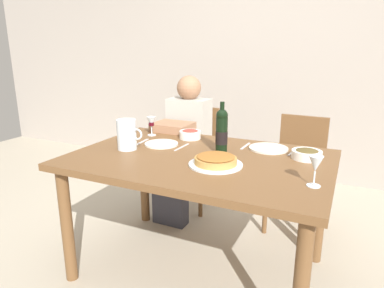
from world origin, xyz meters
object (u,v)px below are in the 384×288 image
salad_bowl (190,134)px  baked_tart (216,161)px  olive_bowl (307,154)px  wine_glass_left_diner (316,165)px  dining_table (199,171)px  chair_right (298,166)px  wine_glass_right_diner (151,122)px  dinner_plate_left_setting (161,144)px  chair_left (195,150)px  diner_left (183,143)px  wine_bottle (222,132)px  dinner_plate_right_setting (269,148)px  water_pitcher (127,136)px

salad_bowl → baked_tart: bearing=-51.0°
olive_bowl → wine_glass_left_diner: bearing=-78.3°
dining_table → chair_right: 1.00m
dining_table → wine_glass_right_diner: wine_glass_right_diner is taller
baked_tart → dinner_plate_left_setting: (-0.47, 0.23, -0.02)m
chair_left → diner_left: size_ratio=0.75×
olive_bowl → chair_left: chair_left is taller
wine_bottle → diner_left: size_ratio=0.27×
dinner_plate_right_setting → water_pitcher: bearing=-155.0°
wine_bottle → salad_bowl: (-0.32, 0.25, -0.10)m
baked_tart → wine_glass_left_diner: 0.53m
dining_table → olive_bowl: (0.57, 0.23, 0.12)m
dinner_plate_right_setting → diner_left: 0.88m
water_pitcher → baked_tart: (0.62, -0.05, -0.06)m
olive_bowl → chair_left: (-1.02, 0.69, -0.29)m
chair_left → water_pitcher: bearing=89.5°
dining_table → olive_bowl: olive_bowl is taller
wine_glass_left_diner → olive_bowl: bearing=101.7°
dinner_plate_left_setting → water_pitcher: bearing=-128.6°
olive_bowl → wine_bottle: bearing=-166.2°
wine_bottle → dinner_plate_left_setting: (-0.43, 0.02, -0.13)m
dining_table → salad_bowl: (-0.23, 0.35, 0.13)m
dinner_plate_left_setting → chair_right: size_ratio=0.25×
olive_bowl → dinner_plate_left_setting: (-0.90, -0.10, -0.02)m
baked_tart → chair_left: 1.22m
salad_bowl → dinner_plate_right_setting: bearing=-3.2°
olive_bowl → wine_glass_left_diner: 0.43m
wine_bottle → baked_tart: wine_bottle is taller
olive_bowl → dinner_plate_right_setting: size_ratio=0.70×
wine_bottle → olive_bowl: size_ratio=1.84×
wine_glass_left_diner → chair_right: size_ratio=0.17×
wine_glass_left_diner → dinner_plate_left_setting: size_ratio=0.66×
wine_glass_right_diner → chair_left: 0.70m
wine_glass_left_diner → chair_left: size_ratio=0.17×
salad_bowl → chair_right: size_ratio=0.17×
baked_tart → water_pitcher: bearing=174.9°
wine_bottle → chair_right: size_ratio=0.36×
olive_bowl → diner_left: 1.14m
chair_left → chair_right: size_ratio=1.00×
baked_tart → wine_glass_right_diner: bearing=147.4°
chair_left → olive_bowl: bearing=146.8°
olive_bowl → salad_bowl: bearing=171.0°
baked_tart → wine_glass_left_diner: (0.52, -0.08, 0.08)m
baked_tart → dinner_plate_right_setting: (0.19, 0.43, -0.02)m
olive_bowl → chair_right: (-0.12, 0.64, -0.29)m
chair_left → wine_glass_right_diner: bearing=83.7°
salad_bowl → dinner_plate_right_setting: salad_bowl is taller
baked_tart → diner_left: 1.00m
water_pitcher → wine_glass_left_diner: size_ratio=1.30×
salad_bowl → olive_bowl: 0.81m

